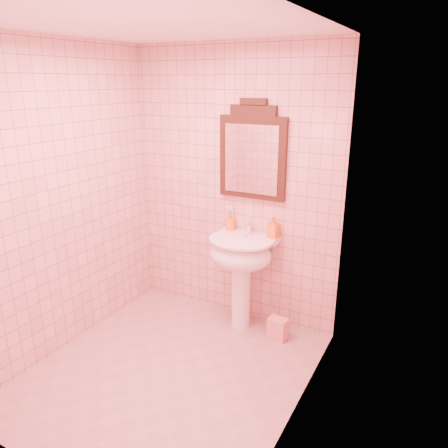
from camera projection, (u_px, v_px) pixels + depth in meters
The scene contains 8 objects.
floor at pixel (170, 372), 3.43m from camera, with size 2.20×2.20×0.00m, color tan.
back_wall at pixel (234, 188), 3.96m from camera, with size 2.00×0.02×2.50m, color #E3AA9E.
pedestal_sink at pixel (241, 260), 3.87m from camera, with size 0.58×0.58×0.86m.
faucet at pixel (248, 228), 3.90m from camera, with size 0.04×0.16×0.11m.
mirror at pixel (252, 153), 3.75m from camera, with size 0.61×0.06×0.85m.
toothbrush_cup at pixel (230, 224), 4.02m from camera, with size 0.09×0.09×0.20m.
soap_dispenser at pixel (273, 227), 3.81m from camera, with size 0.09×0.09×0.19m, color orange.
towel at pixel (278, 329), 3.84m from camera, with size 0.16×0.11×0.20m, color pink.
Camera 1 is at (1.73, -2.36, 2.18)m, focal length 35.00 mm.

